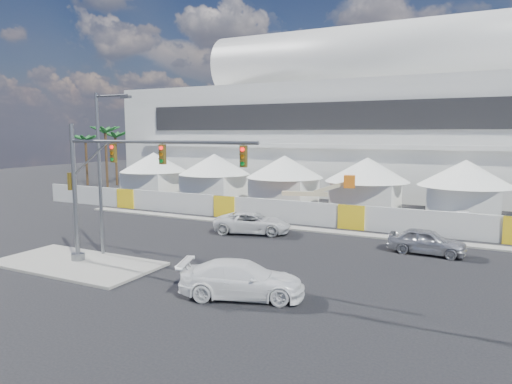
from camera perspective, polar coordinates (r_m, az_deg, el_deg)
The scene contains 14 objects.
ground at distance 27.86m, azimuth -8.39°, elevation -8.99°, with size 160.00×160.00×0.00m, color black.
median_island at distance 29.56m, azimuth -21.51°, elevation -8.33°, with size 10.00×5.00×0.15m, color gray.
stadium at distance 63.74m, azimuth 20.74°, elevation 8.36°, with size 80.00×24.80×21.98m.
tent_row at distance 48.45m, azimuth 8.50°, elevation 1.76°, with size 53.40×8.40×5.40m.
hoarding_fence at distance 38.17m, azimuth 11.86°, elevation -3.07°, with size 70.00×0.25×2.00m, color silver.
palm_cluster at distance 70.91m, azimuth -17.13°, elevation 6.28°, with size 10.60×10.60×8.55m.
sedan_silver at distance 31.81m, azimuth 20.56°, elevation -5.79°, with size 4.88×1.96×1.66m, color #B8B9BD.
pickup_curb at distance 35.89m, azimuth -0.46°, elevation -3.85°, with size 5.98×2.76×1.66m, color silver.
pickup_near at distance 22.21m, azimuth -1.76°, elevation -10.84°, with size 5.99×2.44×1.74m, color white.
lot_car_a at distance 41.49m, azimuth 24.55°, elevation -3.23°, with size 4.04×1.41×1.33m, color white.
lot_car_c at distance 47.41m, azimuth -5.69°, elevation -1.31°, with size 4.79×1.95×1.39m, color silver.
traffic_mast at distance 27.41m, azimuth -18.18°, elevation 0.70°, with size 12.67×0.80×8.23m.
streetlight_median at distance 29.95m, azimuth -18.66°, elevation 3.44°, with size 2.80×0.28×10.12m.
boom_lift at distance 42.55m, azimuth 5.26°, elevation -1.77°, with size 8.16×2.73×4.03m.
Camera 1 is at (15.42, -21.86, 7.80)m, focal length 32.00 mm.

